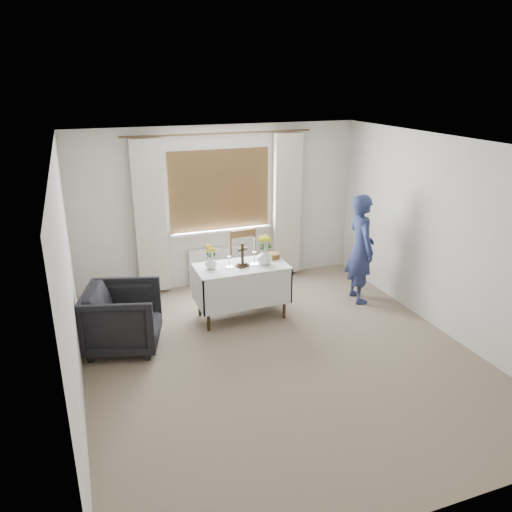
{
  "coord_description": "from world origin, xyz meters",
  "views": [
    {
      "loc": [
        -2.08,
        -4.8,
        3.17
      ],
      "look_at": [
        0.04,
        0.96,
        0.95
      ],
      "focal_mm": 35.0,
      "sensor_mm": 36.0,
      "label": 1
    }
  ],
  "objects": [
    {
      "name": "person",
      "position": [
        1.72,
        1.11,
        0.81
      ],
      "size": [
        0.46,
        0.63,
        1.61
      ],
      "primitive_type": "imported",
      "rotation": [
        0.0,
        0.0,
        1.44
      ],
      "color": "navy",
      "rests_on": "ground"
    },
    {
      "name": "wooden_chair",
      "position": [
        0.23,
        1.82,
        0.5
      ],
      "size": [
        0.5,
        0.5,
        1.0
      ],
      "primitive_type": null,
      "rotation": [
        0.0,
        0.0,
        0.09
      ],
      "color": "brown",
      "rests_on": "ground"
    },
    {
      "name": "armchair",
      "position": [
        -1.72,
        0.87,
        0.4
      ],
      "size": [
        1.07,
        1.06,
        0.8
      ],
      "primitive_type": "imported",
      "rotation": [
        0.0,
        0.0,
        1.3
      ],
      "color": "black",
      "rests_on": "ground"
    },
    {
      "name": "candlestick_left",
      "position": [
        -0.27,
        1.15,
        0.92
      ],
      "size": [
        0.11,
        0.11,
        0.32
      ],
      "primitive_type": null,
      "rotation": [
        0.0,
        0.0,
        0.19
      ],
      "color": "white",
      "rests_on": "altar_table"
    },
    {
      "name": "altar_table",
      "position": [
        -0.1,
        1.16,
        0.38
      ],
      "size": [
        1.24,
        0.64,
        0.76
      ],
      "primitive_type": "cube",
      "color": "white",
      "rests_on": "ground"
    },
    {
      "name": "ground",
      "position": [
        0.0,
        0.0,
        0.0
      ],
      "size": [
        5.0,
        5.0,
        0.0
      ],
      "primitive_type": "plane",
      "color": "#82745A",
      "rests_on": "ground"
    },
    {
      "name": "flower_vase_left",
      "position": [
        -0.51,
        1.2,
        0.85
      ],
      "size": [
        0.17,
        0.17,
        0.17
      ],
      "primitive_type": "imported",
      "rotation": [
        0.0,
        0.0,
        0.05
      ],
      "color": "white",
      "rests_on": "altar_table"
    },
    {
      "name": "wicker_basket",
      "position": [
        0.41,
        1.29,
        0.8
      ],
      "size": [
        0.23,
        0.23,
        0.08
      ],
      "primitive_type": "cylinder",
      "rotation": [
        0.0,
        0.0,
        -0.15
      ],
      "color": "brown",
      "rests_on": "altar_table"
    },
    {
      "name": "candlestick_right",
      "position": [
        0.08,
        1.14,
        0.95
      ],
      "size": [
        0.11,
        0.11,
        0.37
      ],
      "primitive_type": null,
      "rotation": [
        0.0,
        0.0,
        0.02
      ],
      "color": "white",
      "rests_on": "altar_table"
    },
    {
      "name": "flower_vase_right",
      "position": [
        0.22,
        1.12,
        0.87
      ],
      "size": [
        0.27,
        0.27,
        0.22
      ],
      "primitive_type": "imported",
      "rotation": [
        0.0,
        0.0,
        -0.36
      ],
      "color": "white",
      "rests_on": "altar_table"
    },
    {
      "name": "radiator",
      "position": [
        0.0,
        2.42,
        0.3
      ],
      "size": [
        1.1,
        0.1,
        0.6
      ],
      "primitive_type": "cube",
      "color": "silver",
      "rests_on": "ground"
    },
    {
      "name": "wooden_cross",
      "position": [
        -0.1,
        1.12,
        0.93
      ],
      "size": [
        0.18,
        0.15,
        0.33
      ],
      "primitive_type": null,
      "rotation": [
        0.0,
        0.0,
        0.34
      ],
      "color": "black",
      "rests_on": "altar_table"
    }
  ]
}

